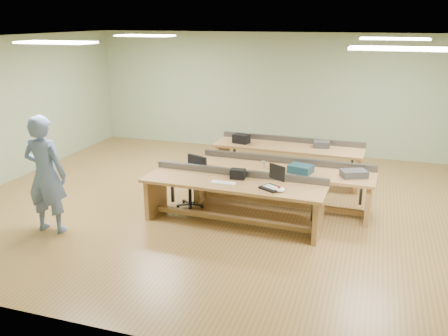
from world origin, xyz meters
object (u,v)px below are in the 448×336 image
Objects in this scene: workbench_mid at (282,178)px; laptop_base at (271,188)px; camera_bag at (238,174)px; parts_bin_teal at (301,169)px; parts_bin_grey at (354,173)px; mug at (272,166)px; workbench_front at (233,192)px; workbench_back at (288,154)px; person at (46,174)px; task_chair at (192,188)px; drinks_can at (263,165)px.

workbench_mid is 1.14m from laptop_base.
laptop_base is 1.29× the size of camera_bag.
laptop_base is 1.02m from parts_bin_teal.
mug is (-1.41, 0.01, -0.01)m from parts_bin_grey.
workbench_back is at bearing 81.96° from workbench_front.
workbench_front is at bearing -163.02° from laptop_base.
workbench_back is at bearing 125.09° from laptop_base.
person is 4.92× the size of parts_bin_teal.
camera_bag is 1.98m from parts_bin_grey.
workbench_front reaches higher than laptop_base.
workbench_back is 1.70m from mug.
task_chair reaches higher than parts_bin_teal.
parts_bin_grey is (1.88, 0.87, 0.25)m from workbench_front.
person is 7.85× the size of camera_bag.
workbench_back is 1.64× the size of person.
mug is at bearing 35.04° from task_chair.
laptop_base is (0.67, -0.16, 0.21)m from workbench_front.
person is (-3.20, -3.73, 0.40)m from workbench_back.
person reaches higher than parts_bin_grey.
parts_bin_grey is (1.25, -0.09, 0.24)m from workbench_mid.
person is at bearing -146.24° from workbench_mid.
parts_bin_grey is at bearing 70.76° from laptop_base.
drinks_can is (-0.17, -0.01, 0.02)m from mug.
workbench_mid is 3.50× the size of task_chair.
camera_bag is 1.84× the size of drinks_can.
drinks_can is (3.06, 2.03, -0.15)m from person.
drinks_can is (-0.68, 0.05, -0.00)m from parts_bin_teal.
parts_bin_grey reaches higher than workbench_mid.
parts_bin_teal is (0.95, 0.65, -0.01)m from camera_bag.
person reaches higher than laptop_base.
workbench_mid is 1.27m from parts_bin_grey.
workbench_mid is 1.04m from camera_bag.
task_chair is at bearing 156.51° from camera_bag.
workbench_back is 9.92× the size of laptop_base.
mug is (-0.21, 1.03, 0.03)m from laptop_base.
mug is at bearing 173.39° from parts_bin_teal.
workbench_back is (-0.19, 1.60, -0.00)m from workbench_mid.
camera_bag is at bearing 82.47° from workbench_front.
person reaches higher than workbench_back.
workbench_mid is 8.36× the size of parts_bin_teal.
workbench_back is at bearing -133.21° from person.
parts_bin_teal is at bearing 41.53° from workbench_front.
task_chair reaches higher than workbench_front.
laptop_base is 0.73m from camera_bag.
task_chair is 1.38m from drinks_can.
person is (-3.39, -2.13, 0.40)m from workbench_mid.
parts_bin_teal reaches higher than workbench_back.
workbench_front and workbench_mid have the same top height.
person is at bearing -158.17° from camera_bag.
task_chair is (-1.63, 0.68, -0.42)m from laptop_base.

